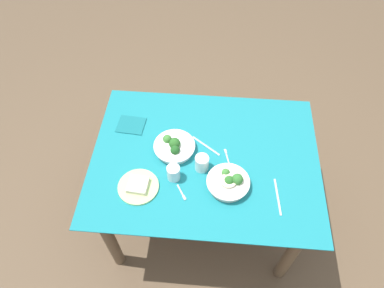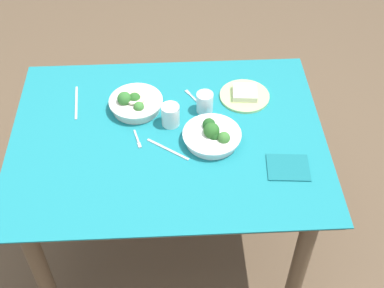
% 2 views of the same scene
% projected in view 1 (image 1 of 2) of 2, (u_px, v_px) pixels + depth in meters
% --- Properties ---
extents(ground_plane, '(6.00, 6.00, 0.00)m').
position_uv_depth(ground_plane, '(202.00, 214.00, 2.57)').
color(ground_plane, brown).
extents(dining_table, '(1.28, 0.97, 0.74)m').
position_uv_depth(dining_table, '(205.00, 169.00, 2.07)').
color(dining_table, '#197A84').
rests_on(dining_table, ground_plane).
extents(broccoli_bowl_far, '(0.23, 0.23, 0.09)m').
position_uv_depth(broccoli_bowl_far, '(229.00, 182.00, 1.84)').
color(broccoli_bowl_far, silver).
rests_on(broccoli_bowl_far, dining_table).
extents(broccoli_bowl_near, '(0.24, 0.24, 0.09)m').
position_uv_depth(broccoli_bowl_near, '(174.00, 146.00, 1.98)').
color(broccoli_bowl_near, white).
rests_on(broccoli_bowl_near, dining_table).
extents(bread_side_plate, '(0.22, 0.22, 0.04)m').
position_uv_depth(bread_side_plate, '(138.00, 186.00, 1.85)').
color(bread_side_plate, '#B7D684').
rests_on(bread_side_plate, dining_table).
extents(water_glass_center, '(0.08, 0.08, 0.09)m').
position_uv_depth(water_glass_center, '(202.00, 163.00, 1.90)').
color(water_glass_center, silver).
rests_on(water_glass_center, dining_table).
extents(water_glass_side, '(0.07, 0.07, 0.09)m').
position_uv_depth(water_glass_side, '(174.00, 173.00, 1.86)').
color(water_glass_side, silver).
rests_on(water_glass_side, dining_table).
extents(fork_by_far_bowl, '(0.04, 0.10, 0.00)m').
position_uv_depth(fork_by_far_bowl, '(227.00, 155.00, 1.98)').
color(fork_by_far_bowl, '#B7B7BC').
rests_on(fork_by_far_bowl, dining_table).
extents(fork_by_near_bowl, '(0.06, 0.09, 0.00)m').
position_uv_depth(fork_by_near_bowl, '(182.00, 193.00, 1.84)').
color(fork_by_near_bowl, '#B7B7BC').
rests_on(fork_by_near_bowl, dining_table).
extents(table_knife_left, '(0.03, 0.21, 0.00)m').
position_uv_depth(table_knife_left, '(278.00, 197.00, 1.83)').
color(table_knife_left, '#B7B7BC').
rests_on(table_knife_left, dining_table).
extents(table_knife_right, '(0.17, 0.13, 0.00)m').
position_uv_depth(table_knife_right, '(207.00, 146.00, 2.02)').
color(table_knife_right, '#B7B7BC').
rests_on(table_knife_right, dining_table).
extents(napkin_folded_upper, '(0.17, 0.15, 0.01)m').
position_uv_depth(napkin_folded_upper, '(131.00, 125.00, 2.11)').
color(napkin_folded_upper, '#156870').
rests_on(napkin_folded_upper, dining_table).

